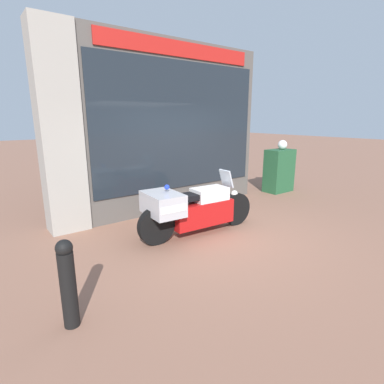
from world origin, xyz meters
name	(u,v)px	position (x,y,z in m)	size (l,w,h in m)	color
ground_plane	(222,233)	(0.00, 0.00, 0.00)	(60.00, 60.00, 0.00)	#8E604C
shop_building	(152,129)	(-0.34, 2.00, 1.92)	(5.28, 0.55, 3.82)	#56514C
window_display	(175,188)	(0.29, 2.03, 0.48)	(4.10, 0.30, 2.04)	slate
paramedic_motorcycle	(191,208)	(-0.54, 0.29, 0.54)	(2.49, 0.82, 1.18)	black
utility_cabinet	(279,171)	(3.64, 1.49, 0.63)	(0.86, 0.51, 1.25)	#235633
white_helmet	(282,145)	(3.72, 1.49, 1.39)	(0.27, 0.27, 0.27)	white
street_bollard	(68,282)	(-3.07, -0.96, 0.51)	(0.17, 0.17, 0.98)	black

